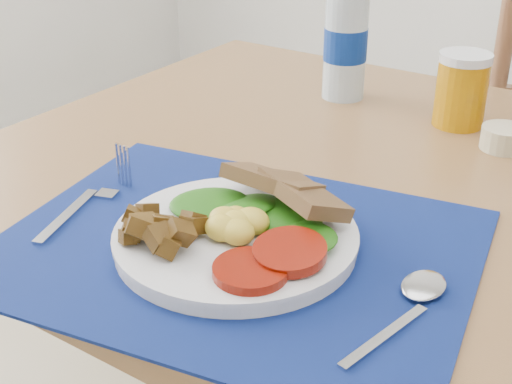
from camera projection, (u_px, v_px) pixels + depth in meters
table at (474, 258)px, 0.93m from camera, size 1.40×0.90×0.75m
placemat at (236, 247)px, 0.79m from camera, size 0.58×0.49×0.00m
breakfast_plate at (230, 231)px, 0.78m from camera, size 0.27×0.27×0.06m
fork at (93, 202)px, 0.88m from camera, size 0.05×0.19×0.00m
spoon at (412, 301)px, 0.69m from camera, size 0.04×0.18×0.01m
water_bottle at (346, 34)px, 1.19m from camera, size 0.07×0.07×0.25m
juice_glass at (461, 92)px, 1.10m from camera, size 0.08×0.08×0.11m
ramekin at (504, 138)px, 1.03m from camera, size 0.07×0.07×0.03m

